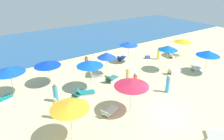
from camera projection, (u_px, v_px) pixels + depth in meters
name	position (u px, v px, depth m)	size (l,w,h in m)	color
ground_plane	(166.00, 115.00, 14.47)	(60.00, 60.00, 0.00)	beige
ocean	(56.00, 41.00, 31.01)	(60.00, 15.94, 0.12)	#28578A
umbrella_0	(208.00, 53.00, 19.98)	(2.27, 2.27, 2.42)	silver
lounge_chair_0_0	(196.00, 68.00, 21.36)	(1.32, 0.68, 0.69)	silver
umbrella_1	(107.00, 55.00, 19.51)	(1.85, 1.85, 2.43)	silver
lounge_chair_1_0	(96.00, 74.00, 19.96)	(1.40, 1.09, 0.74)	silver
lounge_chair_1_1	(111.00, 78.00, 19.11)	(1.54, 1.12, 0.78)	silver
umbrella_2	(9.00, 70.00, 16.00)	(2.45, 2.45, 2.56)	silver
lounge_chair_2_0	(3.00, 99.00, 15.95)	(1.45, 0.97, 0.74)	silver
umbrella_3	(47.00, 64.00, 17.93)	(2.35, 2.35, 2.17)	silver
umbrella_4	(90.00, 63.00, 16.89)	(2.25, 2.25, 2.69)	silver
lounge_chair_4_0	(85.00, 92.00, 16.81)	(1.59, 1.07, 0.68)	silver
lounge_chair_4_1	(79.00, 94.00, 16.62)	(1.55, 1.11, 0.68)	silver
umbrella_5	(129.00, 44.00, 22.66)	(2.05, 2.05, 2.43)	silver
lounge_chair_5_0	(122.00, 58.00, 24.05)	(1.59, 1.20, 0.65)	silver
umbrella_6	(183.00, 41.00, 24.40)	(2.12, 2.12, 2.19)	silver
lounge_chair_6_0	(174.00, 56.00, 24.72)	(1.51, 0.80, 0.66)	silver
lounge_chair_6_1	(170.00, 51.00, 26.06)	(1.39, 0.83, 0.69)	silver
umbrella_7	(168.00, 48.00, 20.38)	(1.95, 1.95, 2.73)	silver
lounge_chair_7_0	(173.00, 71.00, 20.65)	(1.56, 0.71, 0.77)	silver
umbrella_8	(132.00, 83.00, 13.87)	(2.44, 2.44, 2.57)	silver
lounge_chair_8_0	(109.00, 111.00, 14.50)	(1.52, 0.99, 0.65)	silver
umbrella_9	(69.00, 106.00, 11.37)	(2.25, 2.25, 2.62)	silver
beachgoer_0	(168.00, 84.00, 17.08)	(0.33, 0.33, 1.64)	#3F9ADA
beachgoer_1	(159.00, 54.00, 24.04)	(0.46, 0.46, 1.50)	#ECEF51
beachgoer_2	(128.00, 77.00, 18.40)	(0.49, 0.49, 1.57)	#F8D366
beachgoer_3	(56.00, 109.00, 13.85)	(0.32, 0.32, 1.64)	#F4D571
beachgoer_4	(135.00, 82.00, 17.44)	(0.49, 0.49, 1.66)	#F35538
beachgoer_5	(56.00, 94.00, 15.83)	(0.38, 0.38, 1.52)	#3F94C7
beachgoer_6	(87.00, 63.00, 21.31)	(0.50, 0.50, 1.55)	#D35743
cooler_box_1	(147.00, 57.00, 24.50)	(0.57, 0.34, 0.34)	#344BA6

